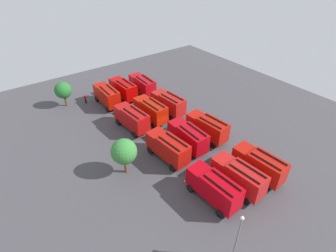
{
  "coord_description": "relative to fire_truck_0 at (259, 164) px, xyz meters",
  "views": [
    {
      "loc": [
        -28.29,
        21.05,
        25.85
      ],
      "look_at": [
        0.0,
        0.0,
        1.4
      ],
      "focal_mm": 28.08,
      "sensor_mm": 36.0,
      "label": 1
    }
  ],
  "objects": [
    {
      "name": "fire_truck_11",
      "position": [
        29.44,
        7.52,
        0.0
      ],
      "size": [
        7.24,
        2.84,
        3.88
      ],
      "rotation": [
        0.0,
        0.0,
        -0.01
      ],
      "color": "#B00F05",
      "rests_on": "ground"
    },
    {
      "name": "fire_truck_7",
      "position": [
        29.98,
        3.72,
        0.0
      ],
      "size": [
        7.28,
        2.95,
        3.88
      ],
      "rotation": [
        0.0,
        0.0,
        0.03
      ],
      "color": "#B90503",
      "rests_on": "ground"
    },
    {
      "name": "fire_truck_4",
      "position": [
        0.18,
        3.82,
        0.0
      ],
      "size": [
        7.35,
        3.17,
        3.88
      ],
      "rotation": [
        0.0,
        0.0,
        0.07
      ],
      "color": "#B61514",
      "rests_on": "ground"
    },
    {
      "name": "traffic_cone_0",
      "position": [
        28.55,
        1.65,
        -1.83
      ],
      "size": [
        0.45,
        0.45,
        0.64
      ],
      "primitive_type": "cone",
      "color": "#F2600C",
      "rests_on": "ground"
    },
    {
      "name": "tree_0",
      "position": [
        11.19,
        13.71,
        1.46
      ],
      "size": [
        3.47,
        3.47,
        5.37
      ],
      "color": "brown",
      "rests_on": "ground"
    },
    {
      "name": "fire_truck_6",
      "position": [
        19.97,
        3.8,
        0.0
      ],
      "size": [
        7.31,
        3.03,
        3.88
      ],
      "rotation": [
        0.0,
        0.0,
        0.05
      ],
      "color": "#AF1505",
      "rests_on": "ground"
    },
    {
      "name": "fire_truck_5",
      "position": [
        10.22,
        3.55,
        0.0
      ],
      "size": [
        7.23,
        2.84,
        3.88
      ],
      "rotation": [
        0.0,
        0.0,
        -0.01
      ],
      "color": "#B0060E",
      "rests_on": "ground"
    },
    {
      "name": "fire_truck_0",
      "position": [
        0.0,
        0.0,
        0.0
      ],
      "size": [
        7.34,
        3.12,
        3.88
      ],
      "rotation": [
        0.0,
        0.0,
        0.06
      ],
      "color": "#B0120A",
      "rests_on": "ground"
    },
    {
      "name": "fire_truck_3",
      "position": [
        29.26,
        -0.34,
        0.0
      ],
      "size": [
        7.26,
        2.91,
        3.88
      ],
      "rotation": [
        0.0,
        0.0,
        -0.03
      ],
      "color": "#AE080E",
      "rests_on": "ground"
    },
    {
      "name": "fire_truck_2",
      "position": [
        20.03,
        -0.11,
        0.0
      ],
      "size": [
        7.37,
        3.21,
        3.88
      ],
      "rotation": [
        0.0,
        0.0,
        0.08
      ],
      "color": "#AC1411",
      "rests_on": "ground"
    },
    {
      "name": "lamppost",
      "position": [
        -5.7,
        11.01,
        1.58
      ],
      "size": [
        0.36,
        0.36,
        6.34
      ],
      "color": "slate",
      "rests_on": "ground"
    },
    {
      "name": "fire_truck_8",
      "position": [
        0.69,
        7.59,
        0.0
      ],
      "size": [
        7.32,
        3.08,
        3.88
      ],
      "rotation": [
        0.0,
        0.0,
        0.06
      ],
      "color": "#B7030C",
      "rests_on": "ground"
    },
    {
      "name": "firefighter_0",
      "position": [
        24.15,
        5.4,
        -1.14
      ],
      "size": [
        0.42,
        0.29,
        1.8
      ],
      "rotation": [
        0.0,
        0.0,
        1.57
      ],
      "color": "black",
      "rests_on": "ground"
    },
    {
      "name": "ground_plane",
      "position": [
        15.03,
        3.69,
        -2.15
      ],
      "size": [
        66.31,
        66.31,
        0.0
      ],
      "primitive_type": "plane",
      "color": "#423F44"
    },
    {
      "name": "fire_truck_1",
      "position": [
        10.24,
        -0.45,
        0.0
      ],
      "size": [
        7.39,
        3.27,
        3.88
      ],
      "rotation": [
        0.0,
        0.0,
        0.09
      ],
      "color": "#B01108",
      "rests_on": "ground"
    },
    {
      "name": "tree_1",
      "position": [
        34.02,
        14.11,
        1.14
      ],
      "size": [
        3.15,
        3.15,
        4.89
      ],
      "color": "brown",
      "rests_on": "ground"
    },
    {
      "name": "fire_truck_10",
      "position": [
        19.62,
        7.75,
        0.0
      ],
      "size": [
        7.37,
        3.23,
        3.88
      ],
      "rotation": [
        0.0,
        0.0,
        0.08
      ],
      "color": "#B00D0D",
      "rests_on": "ground"
    },
    {
      "name": "traffic_cone_1",
      "position": [
        15.24,
        1.15,
        -1.78
      ],
      "size": [
        0.52,
        0.52,
        0.74
      ],
      "primitive_type": "cone",
      "color": "#F2600C",
      "rests_on": "ground"
    },
    {
      "name": "firefighter_1",
      "position": [
        32.74,
        10.72,
        -1.16
      ],
      "size": [
        0.42,
        0.48,
        1.77
      ],
      "rotation": [
        0.0,
        0.0,
        3.68
      ],
      "color": "black",
      "rests_on": "ground"
    },
    {
      "name": "fire_truck_9",
      "position": [
        9.92,
        7.5,
        0.0
      ],
      "size": [
        7.38,
        3.24,
        3.88
      ],
      "rotation": [
        0.0,
        0.0,
        0.08
      ],
      "color": "#AF1009",
      "rests_on": "ground"
    },
    {
      "name": "firefighter_2",
      "position": [
        33.65,
        5.85,
        -1.24
      ],
      "size": [
        0.48,
        0.44,
        1.65
      ],
      "rotation": [
        0.0,
        0.0,
        0.92
      ],
      "color": "black",
      "rests_on": "ground"
    }
  ]
}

